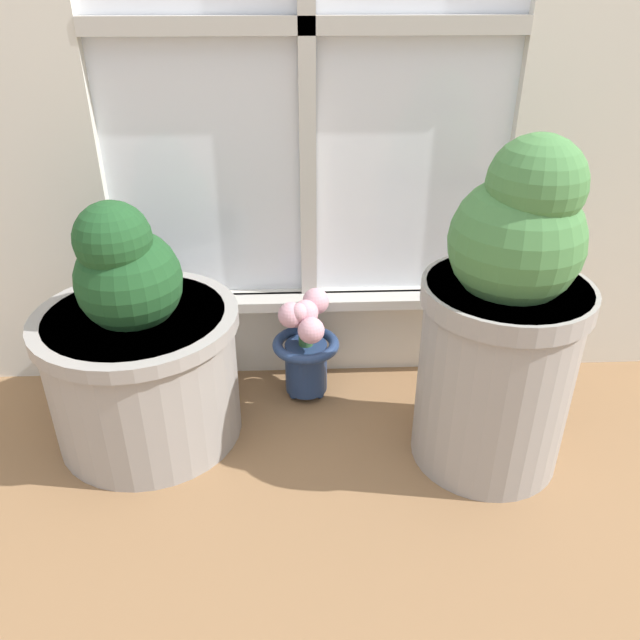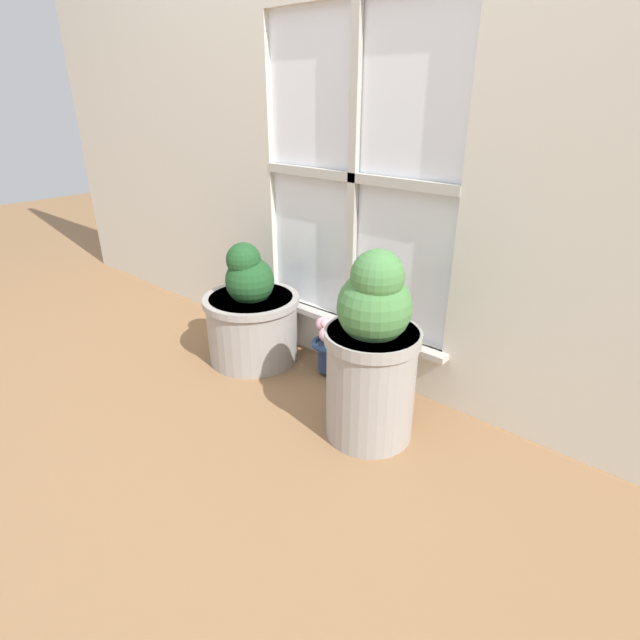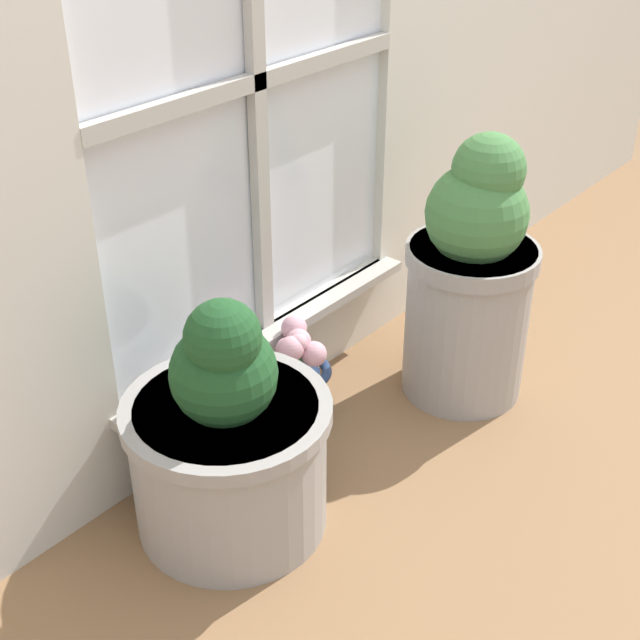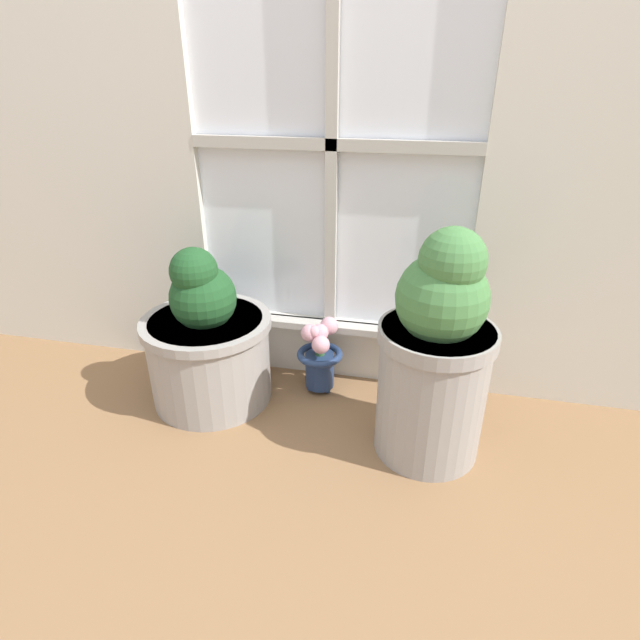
% 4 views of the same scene
% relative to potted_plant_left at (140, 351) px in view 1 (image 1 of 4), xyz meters
% --- Properties ---
extents(ground_plane, '(10.00, 10.00, 0.00)m').
position_rel_potted_plant_left_xyz_m(ground_plane, '(0.36, -0.31, -0.21)').
color(ground_plane, olive).
extents(potted_plant_left, '(0.42, 0.42, 0.54)m').
position_rel_potted_plant_left_xyz_m(potted_plant_left, '(0.00, 0.00, 0.00)').
color(potted_plant_left, '#9E9993').
rests_on(potted_plant_left, ground_plane).
extents(potted_plant_right, '(0.32, 0.32, 0.68)m').
position_rel_potted_plant_left_xyz_m(potted_plant_right, '(0.72, -0.11, 0.10)').
color(potted_plant_right, '#9E9993').
rests_on(potted_plant_right, ground_plane).
extents(flower_vase, '(0.16, 0.16, 0.27)m').
position_rel_potted_plant_left_xyz_m(flower_vase, '(0.35, 0.12, -0.06)').
color(flower_vase, navy).
rests_on(flower_vase, ground_plane).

